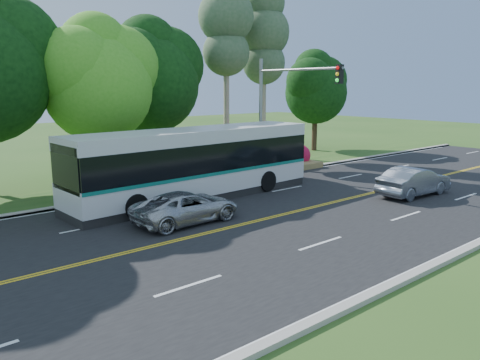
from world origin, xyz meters
TOP-DOWN VIEW (x-y plane):
  - ground at (0.00, 0.00)m, footprint 120.00×120.00m
  - road at (0.00, 0.00)m, footprint 60.00×14.00m
  - curb_north at (0.00, 7.15)m, footprint 60.00×0.30m
  - curb_south at (0.00, -7.15)m, footprint 60.00×0.30m
  - grass_verge at (0.00, 9.00)m, footprint 60.00×4.00m
  - lane_markings at (-0.09, 0.00)m, footprint 57.60×13.82m
  - tree_row at (-5.15, 12.13)m, footprint 44.70×9.10m
  - bougainvillea_hedge at (7.18, 8.15)m, footprint 9.50×2.25m
  - traffic_signal at (6.49, 5.40)m, footprint 0.42×6.10m
  - transit_bus at (0.07, 4.88)m, footprint 13.05×3.43m
  - sedan at (8.73, -1.66)m, footprint 4.42×1.76m
  - suv at (-2.60, 1.71)m, footprint 4.52×2.16m

SIDE VIEW (x-z plane):
  - ground at x=0.00m, z-range 0.00..0.00m
  - road at x=0.00m, z-range 0.00..0.02m
  - lane_markings at x=-0.09m, z-range 0.02..0.02m
  - grass_verge at x=0.00m, z-range 0.00..0.10m
  - curb_north at x=0.00m, z-range 0.00..0.15m
  - curb_south at x=0.00m, z-range 0.00..0.15m
  - suv at x=-2.60m, z-range 0.02..1.26m
  - bougainvillea_hedge at x=7.18m, z-range -0.03..1.47m
  - sedan at x=8.73m, z-range 0.02..1.45m
  - transit_bus at x=0.07m, z-range 0.00..3.39m
  - traffic_signal at x=6.49m, z-range 1.17..8.17m
  - tree_row at x=-5.15m, z-range -0.19..13.65m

